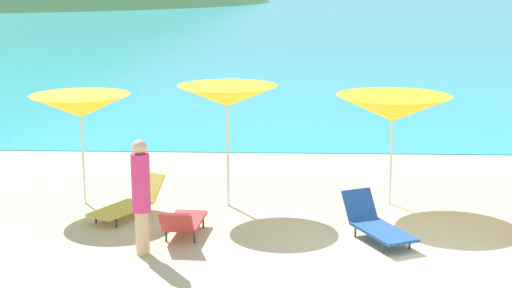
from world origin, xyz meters
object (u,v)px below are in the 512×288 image
object	(u,v)px
lounge_chair_0	(129,202)
lounge_chair_8	(183,221)
beachgoer_2	(141,193)
umbrella_3	(228,96)
lounge_chair_6	(376,223)
umbrella_2	(81,106)
umbrella_4	(393,108)

from	to	relation	value
lounge_chair_0	lounge_chair_8	bearing A→B (deg)	-17.02
beachgoer_2	lounge_chair_0	bearing A→B (deg)	-174.04
umbrella_3	lounge_chair_6	size ratio (longest dim) A/B	1.42
umbrella_2	beachgoer_2	size ratio (longest dim) A/B	1.15
lounge_chair_6	lounge_chair_8	size ratio (longest dim) A/B	1.17
lounge_chair_6	lounge_chair_8	world-z (taller)	lounge_chair_6
lounge_chair_0	lounge_chair_8	distance (m)	1.68
beachgoer_2	umbrella_3	bearing A→B (deg)	145.31
umbrella_4	lounge_chair_8	bearing A→B (deg)	-150.46
lounge_chair_8	beachgoer_2	xyz separation A→B (m)	(-0.55, -0.82, 0.74)
lounge_chair_6	lounge_chair_8	bearing A→B (deg)	155.26
umbrella_3	beachgoer_2	xyz separation A→B (m)	(-1.18, -2.75, -1.15)
lounge_chair_0	beachgoer_2	size ratio (longest dim) A/B	0.91
lounge_chair_0	lounge_chair_8	size ratio (longest dim) A/B	1.20
umbrella_4	lounge_chair_6	xyz separation A→B (m)	(-0.52, -2.11, -1.64)
umbrella_3	lounge_chair_6	bearing A→B (deg)	-34.93
umbrella_4	beachgoer_2	size ratio (longest dim) A/B	1.20
lounge_chair_0	beachgoer_2	world-z (taller)	beachgoer_2
lounge_chair_8	beachgoer_2	size ratio (longest dim) A/B	0.76
beachgoer_2	umbrella_2	bearing A→B (deg)	-160.37
umbrella_4	lounge_chair_0	distance (m)	5.36
lounge_chair_8	umbrella_4	bearing A→B (deg)	-145.67
umbrella_2	umbrella_4	xyz separation A→B (m)	(6.06, 0.19, -0.04)
umbrella_2	umbrella_4	size ratio (longest dim) A/B	0.95
umbrella_3	beachgoer_2	distance (m)	3.20
umbrella_3	lounge_chair_0	world-z (taller)	umbrella_3
umbrella_2	lounge_chair_6	world-z (taller)	umbrella_2
lounge_chair_0	lounge_chair_8	world-z (taller)	lounge_chair_0
lounge_chair_6	beachgoer_2	bearing A→B (deg)	167.16
lounge_chair_0	lounge_chair_6	bearing A→B (deg)	14.07
lounge_chair_6	umbrella_4	bearing A→B (deg)	50.47
lounge_chair_8	umbrella_2	bearing A→B (deg)	-36.70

